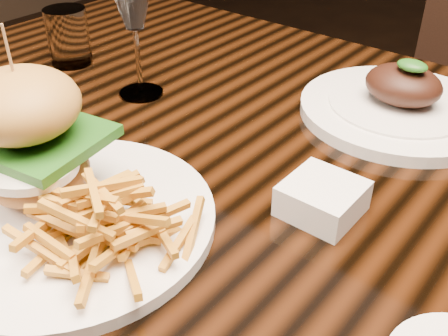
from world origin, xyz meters
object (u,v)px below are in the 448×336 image
Objects in this scene: dining_table at (308,220)px; burger_plate at (58,182)px; far_dish at (399,105)px; wine_glass at (132,1)px.

burger_plate reaches higher than dining_table.
dining_table is 0.24m from far_dish.
wine_glass is 0.43m from far_dish.
burger_plate reaches higher than wine_glass.
wine_glass is at bearing -151.58° from far_dish.
dining_table is 0.33m from burger_plate.
dining_table is 4.96× the size of burger_plate.
burger_plate is 1.10× the size of far_dish.
dining_table is at bearing -3.76° from wine_glass.
dining_table is 5.47× the size of far_dish.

